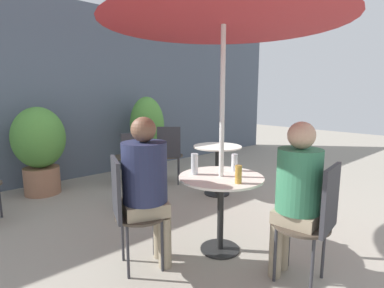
{
  "coord_description": "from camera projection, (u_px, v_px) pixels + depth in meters",
  "views": [
    {
      "loc": [
        -2.15,
        -1.84,
        1.47
      ],
      "look_at": [
        -0.18,
        0.36,
        0.97
      ],
      "focal_mm": 28.0,
      "sensor_mm": 36.0,
      "label": 1
    }
  ],
  "objects": [
    {
      "name": "bistro_chair_2",
      "position": [
        138.0,
        163.0,
        3.94
      ],
      "size": [
        0.43,
        0.45,
        0.96
      ],
      "rotation": [
        0.0,
        0.0,
        6.13
      ],
      "color": "#42382D",
      "rests_on": "ground_plane"
    },
    {
      "name": "potted_plant_0",
      "position": [
        39.0,
        145.0,
        4.36
      ],
      "size": [
        0.73,
        0.73,
        1.29
      ],
      "color": "#93664C",
      "rests_on": "ground_plane"
    },
    {
      "name": "bistro_chair_0",
      "position": [
        128.0,
        204.0,
        2.46
      ],
      "size": [
        0.48,
        0.46,
        0.96
      ],
      "rotation": [
        0.0,
        0.0,
        1.21
      ],
      "color": "#42382D",
      "rests_on": "ground_plane"
    },
    {
      "name": "storefront_wall",
      "position": [
        85.0,
        92.0,
        5.24
      ],
      "size": [
        10.0,
        0.06,
        3.0
      ],
      "color": "#4C5666",
      "rests_on": "ground_plane"
    },
    {
      "name": "cafe_table_near",
      "position": [
        221.0,
        192.0,
        2.76
      ],
      "size": [
        0.78,
        0.78,
        0.72
      ],
      "color": "black",
      "rests_on": "ground_plane"
    },
    {
      "name": "seated_person_0",
      "position": [
        147.0,
        180.0,
        2.49
      ],
      "size": [
        0.44,
        0.42,
        1.29
      ],
      "rotation": [
        0.0,
        0.0,
        1.21
      ],
      "color": "gray",
      "rests_on": "ground_plane"
    },
    {
      "name": "bistro_chair_4",
      "position": [
        130.0,
        150.0,
        4.82
      ],
      "size": [
        0.5,
        0.5,
        0.96
      ],
      "rotation": [
        0.0,
        0.0,
        3.93
      ],
      "color": "#42382D",
      "rests_on": "ground_plane"
    },
    {
      "name": "bistro_chair_1",
      "position": [
        316.0,
        215.0,
        2.24
      ],
      "size": [
        0.43,
        0.45,
        0.96
      ],
      "rotation": [
        0.0,
        0.0,
        -2.98
      ],
      "color": "#42382D",
      "rests_on": "ground_plane"
    },
    {
      "name": "potted_plant_1",
      "position": [
        147.0,
        131.0,
        5.56
      ],
      "size": [
        0.63,
        0.63,
        1.42
      ],
      "color": "brown",
      "rests_on": "ground_plane"
    },
    {
      "name": "ground_plane",
      "position": [
        229.0,
        242.0,
        3.01
      ],
      "size": [
        20.0,
        20.0,
        0.0
      ],
      "primitive_type": "plane",
      "color": "gray"
    },
    {
      "name": "umbrella",
      "position": [
        224.0,
        7.0,
        2.5
      ],
      "size": [
        2.08,
        2.08,
        2.33
      ],
      "color": "silver",
      "rests_on": "ground_plane"
    },
    {
      "name": "bistro_chair_5",
      "position": [
        169.0,
        150.0,
        4.83
      ],
      "size": [
        0.49,
        0.5,
        0.96
      ],
      "rotation": [
        0.0,
        0.0,
        2.41
      ],
      "color": "#42382D",
      "rests_on": "ground_plane"
    },
    {
      "name": "beer_glass_2",
      "position": [
        238.0,
        174.0,
        2.51
      ],
      "size": [
        0.06,
        0.06,
        0.16
      ],
      "color": "#B28433",
      "rests_on": "cafe_table_near"
    },
    {
      "name": "cafe_table_far",
      "position": [
        217.0,
        158.0,
        4.37
      ],
      "size": [
        0.7,
        0.7,
        0.72
      ],
      "color": "black",
      "rests_on": "ground_plane"
    },
    {
      "name": "seated_person_1",
      "position": [
        297.0,
        188.0,
        2.31
      ],
      "size": [
        0.34,
        0.37,
        1.27
      ],
      "rotation": [
        0.0,
        0.0,
        3.31
      ],
      "color": "gray",
      "rests_on": "ground_plane"
    },
    {
      "name": "beer_glass_0",
      "position": [
        234.0,
        162.0,
        2.92
      ],
      "size": [
        0.06,
        0.06,
        0.17
      ],
      "color": "silver",
      "rests_on": "cafe_table_near"
    },
    {
      "name": "beer_glass_1",
      "position": [
        195.0,
        164.0,
        2.79
      ],
      "size": [
        0.07,
        0.07,
        0.2
      ],
      "color": "silver",
      "rests_on": "cafe_table_near"
    }
  ]
}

